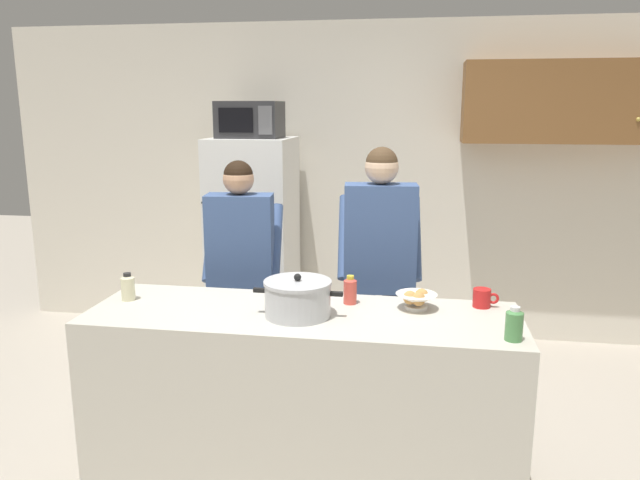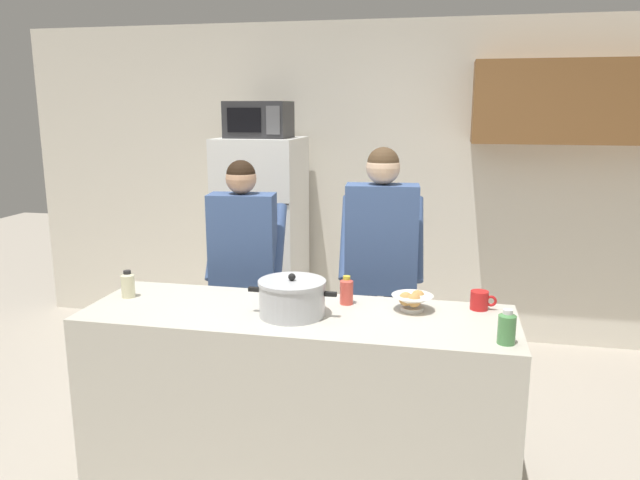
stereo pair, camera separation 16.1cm
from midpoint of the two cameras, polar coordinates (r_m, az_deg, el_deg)
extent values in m
plane|color=#B2A899|center=(3.45, -0.59, -21.36)|extent=(14.00, 14.00, 0.00)
cube|color=silver|center=(5.18, 4.93, 5.45)|extent=(6.00, 0.12, 2.60)
cube|color=brown|center=(4.97, 23.75, 11.75)|extent=(1.47, 0.34, 0.61)
cube|color=beige|center=(3.22, -0.61, -14.54)|extent=(2.14, 0.68, 0.92)
cube|color=white|center=(4.97, -4.51, -0.19)|extent=(0.64, 0.64, 1.68)
cube|color=#333333|center=(4.60, -5.72, 3.46)|extent=(0.63, 0.01, 0.01)
cylinder|color=#B2B2B7|center=(4.62, -3.62, -2.23)|extent=(0.02, 0.02, 0.76)
cube|color=#2D2D30|center=(4.84, -4.78, 11.18)|extent=(0.48, 0.36, 0.28)
cube|color=black|center=(4.68, -6.15, 11.11)|extent=(0.26, 0.01, 0.18)
cube|color=#59595B|center=(4.62, -3.40, 11.15)|extent=(0.11, 0.01, 0.21)
cylinder|color=#33384C|center=(4.01, -4.81, -10.11)|extent=(0.11, 0.11, 0.78)
cylinder|color=#33384C|center=(4.03, -6.83, -10.01)|extent=(0.11, 0.11, 0.78)
cube|color=#3F598C|center=(3.81, -6.05, -0.29)|extent=(0.43, 0.25, 0.62)
sphere|color=tan|center=(3.74, -6.19, 5.74)|extent=(0.19, 0.19, 0.19)
sphere|color=black|center=(3.74, -6.20, 6.10)|extent=(0.18, 0.18, 0.18)
cylinder|color=#3F598C|center=(3.89, -2.77, -0.25)|extent=(0.12, 0.37, 0.48)
cylinder|color=#3F598C|center=(3.97, -8.59, -0.14)|extent=(0.12, 0.37, 0.48)
cylinder|color=#33384C|center=(3.88, 7.88, -10.62)|extent=(0.11, 0.11, 0.82)
cylinder|color=#33384C|center=(3.88, 5.63, -10.57)|extent=(0.11, 0.11, 0.82)
cube|color=#3F598C|center=(3.65, 7.05, 0.11)|extent=(0.45, 0.24, 0.65)
sphere|color=beige|center=(3.59, 7.23, 6.75)|extent=(0.20, 0.20, 0.20)
sphere|color=#4C3823|center=(3.59, 7.24, 7.15)|extent=(0.19, 0.19, 0.19)
cylinder|color=#3F598C|center=(3.78, 10.27, 0.11)|extent=(0.12, 0.39, 0.50)
cylinder|color=#3F598C|center=(3.78, 3.78, 0.27)|extent=(0.12, 0.39, 0.50)
cylinder|color=silver|center=(2.97, -1.07, -5.61)|extent=(0.32, 0.32, 0.16)
cylinder|color=silver|center=(2.95, -1.08, -3.98)|extent=(0.33, 0.33, 0.02)
sphere|color=black|center=(2.94, -1.08, -3.49)|extent=(0.04, 0.04, 0.04)
cube|color=black|center=(3.01, -4.63, -4.64)|extent=(0.06, 0.02, 0.02)
cube|color=black|center=(2.93, 2.57, -5.10)|extent=(0.06, 0.02, 0.02)
cylinder|color=red|center=(3.19, 16.12, -5.46)|extent=(0.09, 0.09, 0.10)
torus|color=red|center=(3.20, 17.14, -5.50)|extent=(0.06, 0.01, 0.06)
cylinder|color=white|center=(3.11, 10.10, -6.36)|extent=(0.12, 0.12, 0.02)
cone|color=white|center=(3.10, 10.13, -5.66)|extent=(0.21, 0.21, 0.06)
sphere|color=tan|center=(3.07, 9.54, -5.48)|extent=(0.07, 0.07, 0.07)
sphere|color=tan|center=(3.12, 10.64, -5.27)|extent=(0.07, 0.07, 0.07)
sphere|color=tan|center=(3.06, 10.31, -5.61)|extent=(0.07, 0.07, 0.07)
cylinder|color=beige|center=(3.39, -16.26, -4.19)|extent=(0.07, 0.07, 0.12)
cone|color=beige|center=(3.37, -16.33, -3.06)|extent=(0.07, 0.07, 0.02)
cylinder|color=#262626|center=(3.37, -16.34, -2.94)|extent=(0.04, 0.04, 0.02)
cylinder|color=#4C8C4C|center=(2.78, 18.71, -7.98)|extent=(0.08, 0.08, 0.13)
cone|color=#4C8C4C|center=(2.75, 18.81, -6.56)|extent=(0.08, 0.08, 0.02)
cylinder|color=white|center=(2.75, 18.82, -6.40)|extent=(0.04, 0.04, 0.02)
cylinder|color=#D84C3F|center=(3.15, 3.97, -4.94)|extent=(0.07, 0.07, 0.12)
cone|color=#D84C3F|center=(3.13, 3.99, -3.70)|extent=(0.07, 0.07, 0.02)
cylinder|color=gold|center=(3.13, 3.99, -3.57)|extent=(0.04, 0.04, 0.02)
camera|label=1|loc=(0.08, -88.68, 0.29)|focal=34.14mm
camera|label=2|loc=(0.08, 91.32, -0.29)|focal=34.14mm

